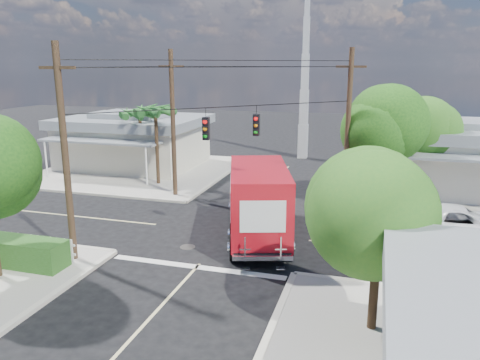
% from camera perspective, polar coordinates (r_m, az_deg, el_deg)
% --- Properties ---
extents(ground, '(120.00, 120.00, 0.00)m').
position_cam_1_polar(ground, '(23.42, -1.39, -6.37)').
color(ground, black).
rests_on(ground, ground).
extents(sidewalk_ne, '(14.12, 14.12, 0.14)m').
position_cam_1_polar(sidewalk_ne, '(33.04, 23.08, -1.31)').
color(sidewalk_ne, '#A49F94').
rests_on(sidewalk_ne, ground).
extents(sidewalk_nw, '(14.12, 14.12, 0.14)m').
position_cam_1_polar(sidewalk_nw, '(37.23, -12.28, 1.12)').
color(sidewalk_nw, '#A49F94').
rests_on(sidewalk_nw, ground).
extents(road_markings, '(32.00, 32.00, 0.01)m').
position_cam_1_polar(road_markings, '(22.11, -2.57, -7.62)').
color(road_markings, beige).
rests_on(road_markings, ground).
extents(building_ne, '(11.80, 10.20, 4.50)m').
position_cam_1_polar(building_ne, '(33.86, 25.97, 2.65)').
color(building_ne, silver).
rests_on(building_ne, sidewalk_ne).
extents(building_nw, '(10.80, 10.20, 4.30)m').
position_cam_1_polar(building_nw, '(38.73, -12.79, 4.83)').
color(building_nw, beige).
rests_on(building_nw, sidewalk_nw).
extents(radio_tower, '(0.80, 0.80, 17.00)m').
position_cam_1_polar(radio_tower, '(41.45, 7.86, 10.38)').
color(radio_tower, silver).
rests_on(radio_tower, ground).
extents(tree_ne_front, '(4.21, 4.14, 6.66)m').
position_cam_1_polar(tree_ne_front, '(27.86, 17.36, 6.38)').
color(tree_ne_front, '#422D1C').
rests_on(tree_ne_front, sidewalk_ne).
extents(tree_ne_back, '(3.77, 3.66, 5.82)m').
position_cam_1_polar(tree_ne_back, '(30.27, 22.19, 5.43)').
color(tree_ne_back, '#422D1C').
rests_on(tree_ne_back, sidewalk_ne).
extents(tree_se, '(3.67, 3.54, 5.62)m').
position_cam_1_polar(tree_se, '(14.26, 16.76, -3.33)').
color(tree_se, '#422D1C').
rests_on(tree_se, sidewalk_se).
extents(palm_nw_front, '(3.01, 3.08, 5.59)m').
position_cam_1_polar(palm_nw_front, '(31.93, -10.27, 8.18)').
color(palm_nw_front, '#422D1C').
rests_on(palm_nw_front, sidewalk_nw).
extents(palm_nw_back, '(3.01, 3.08, 5.19)m').
position_cam_1_polar(palm_nw_back, '(34.21, -12.14, 7.84)').
color(palm_nw_back, '#422D1C').
rests_on(palm_nw_back, sidewalk_nw).
extents(utility_poles, '(12.00, 10.68, 9.00)m').
position_cam_1_polar(utility_poles, '(24.25, -3.88, 5.72)').
color(utility_poles, '#473321').
rests_on(utility_poles, ground).
extents(picket_fence, '(5.94, 0.06, 1.00)m').
position_cam_1_polar(picket_fence, '(22.40, -25.68, -6.92)').
color(picket_fence, silver).
rests_on(picket_fence, sidewalk_sw).
extents(vending_boxes, '(1.90, 0.50, 1.10)m').
position_cam_1_polar(vending_boxes, '(28.10, 15.33, -1.91)').
color(vending_boxes, red).
rests_on(vending_boxes, sidewalk_ne).
extents(delivery_truck, '(4.76, 8.60, 3.57)m').
position_cam_1_polar(delivery_truck, '(22.31, 2.20, -2.50)').
color(delivery_truck, black).
rests_on(delivery_truck, ground).
extents(parked_car, '(6.15, 3.55, 1.61)m').
position_cam_1_polar(parked_car, '(24.56, 25.05, -4.77)').
color(parked_car, silver).
rests_on(parked_car, ground).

